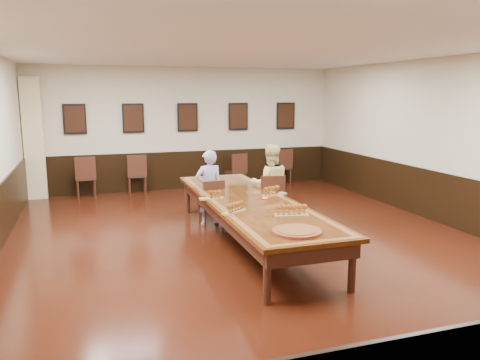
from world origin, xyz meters
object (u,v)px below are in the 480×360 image
object	(u,v)px
spare_chair_b	(137,174)
person_man	(209,188)
chair_man	(211,203)
chair_woman	(271,199)
spare_chair_a	(85,177)
carved_platter	(297,231)
spare_chair_c	(236,171)
person_woman	(270,184)
conference_table	(249,208)
spare_chair_d	(281,167)

from	to	relation	value
spare_chair_b	person_man	distance (m)	3.53
chair_man	chair_woman	bearing A→B (deg)	162.41
spare_chair_a	carved_platter	xyz separation A→B (m)	(2.58, -6.63, 0.26)
person_man	chair_woman	bearing A→B (deg)	157.97
chair_woman	spare_chair_a	distance (m)	5.01
chair_man	spare_chair_a	size ratio (longest dim) A/B	0.89
spare_chair_c	person_woman	xyz separation A→B (m)	(-0.38, -3.41, 0.29)
spare_chair_a	carved_platter	bearing A→B (deg)	106.77
chair_woman	spare_chair_b	xyz separation A→B (m)	(-2.18, 3.72, 0.01)
person_woman	conference_table	xyz separation A→B (m)	(-0.80, -1.07, -0.16)
spare_chair_a	conference_table	distance (m)	5.33
spare_chair_b	carved_platter	xyz separation A→B (m)	(1.34, -6.69, 0.27)
person_man	person_woman	distance (m)	1.19
spare_chair_a	conference_table	xyz separation A→B (m)	(2.64, -4.63, 0.10)
spare_chair_d	person_man	size ratio (longest dim) A/B	0.68
spare_chair_b	spare_chair_c	xyz separation A→B (m)	(2.58, -0.20, -0.02)
chair_man	conference_table	distance (m)	1.28
chair_woman	spare_chair_a	size ratio (longest dim) A/B	0.97
spare_chair_c	spare_chair_d	distance (m)	1.45
spare_chair_b	carved_platter	world-z (taller)	spare_chair_b
spare_chair_b	person_woman	distance (m)	4.24
carved_platter	conference_table	bearing A→B (deg)	88.44
spare_chair_a	spare_chair_b	distance (m)	1.24
chair_man	person_woman	world-z (taller)	person_woman
spare_chair_b	chair_man	bearing A→B (deg)	107.63
person_man	conference_table	size ratio (longest dim) A/B	0.29
spare_chair_c	conference_table	distance (m)	4.63
spare_chair_b	person_man	world-z (taller)	person_man
spare_chair_b	carved_platter	distance (m)	6.83
spare_chair_b	person_man	bearing A→B (deg)	107.96
spare_chair_d	person_man	distance (m)	4.53
person_man	person_woman	world-z (taller)	person_woman
spare_chair_d	person_man	bearing A→B (deg)	44.49
spare_chair_a	spare_chair_d	distance (m)	5.25
spare_chair_a	person_woman	size ratio (longest dim) A/B	0.66
conference_table	spare_chair_c	bearing A→B (deg)	75.19
spare_chair_b	person_woman	bearing A→B (deg)	122.17
chair_man	spare_chair_d	xyz separation A→B (m)	(2.96, 3.52, 0.04)
conference_table	carved_platter	bearing A→B (deg)	-91.56
chair_man	conference_table	xyz separation A→B (m)	(0.35, -1.22, 0.16)
person_man	carved_platter	size ratio (longest dim) A/B	1.82
spare_chair_b	spare_chair_c	world-z (taller)	spare_chair_b
spare_chair_a	conference_table	size ratio (longest dim) A/B	0.21
spare_chair_b	conference_table	size ratio (longest dim) A/B	0.20
chair_man	chair_woman	distance (m)	1.16
spare_chair_a	person_woman	xyz separation A→B (m)	(3.44, -3.56, 0.26)
chair_man	carved_platter	world-z (taller)	chair_man
chair_woman	spare_chair_b	world-z (taller)	spare_chair_b
chair_woman	person_woman	world-z (taller)	person_woman
chair_woman	conference_table	xyz separation A→B (m)	(-0.78, -0.96, 0.12)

